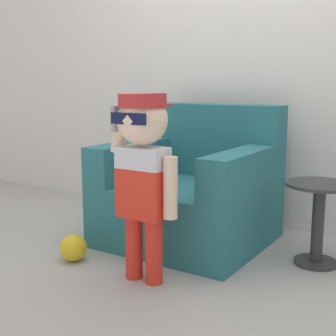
% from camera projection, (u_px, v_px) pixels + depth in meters
% --- Properties ---
extents(ground_plane, '(10.00, 10.00, 0.00)m').
position_uv_depth(ground_plane, '(219.00, 244.00, 3.00)').
color(ground_plane, '#ADA89E').
extents(wall_back, '(10.00, 0.05, 2.60)m').
position_uv_depth(wall_back, '(261.00, 42.00, 3.25)').
color(wall_back, silver).
rests_on(wall_back, ground_plane).
extents(armchair, '(0.97, 0.91, 0.88)m').
position_uv_depth(armchair, '(192.00, 192.00, 3.05)').
color(armchair, '#286B70').
rests_on(armchair, ground_plane).
extents(person_child, '(0.40, 0.30, 0.97)m').
position_uv_depth(person_child, '(143.00, 158.00, 2.34)').
color(person_child, red).
rests_on(person_child, ground_plane).
extents(side_table, '(0.38, 0.38, 0.47)m').
position_uv_depth(side_table, '(318.00, 216.00, 2.62)').
color(side_table, '#333333').
rests_on(side_table, ground_plane).
extents(toy_ball, '(0.16, 0.16, 0.16)m').
position_uv_depth(toy_ball, '(73.00, 248.00, 2.71)').
color(toy_ball, yellow).
rests_on(toy_ball, ground_plane).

